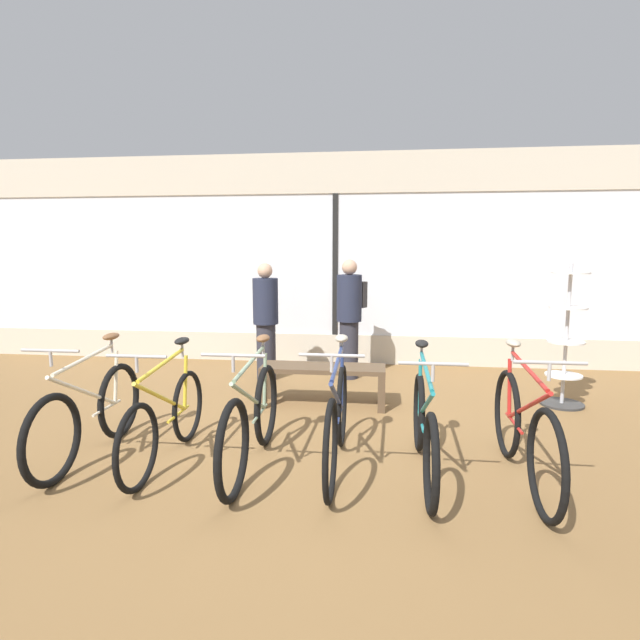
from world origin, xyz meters
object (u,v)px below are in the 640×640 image
bicycle_far_left (90,414)px  customer_near_rack (266,320)px  bicycle_center_right (337,420)px  accessory_rack (566,348)px  customer_by_window (350,315)px  bicycle_left (166,418)px  bicycle_right (424,429)px  bicycle_center_left (252,420)px  bicycle_far_right (524,431)px  display_bench (323,373)px

bicycle_far_left → customer_near_rack: bearing=71.5°
bicycle_center_right → accessory_rack: bearing=39.0°
bicycle_center_right → customer_by_window: (-0.08, 2.90, 0.47)m
bicycle_far_left → accessory_rack: 4.95m
bicycle_left → customer_near_rack: (0.23, 2.71, 0.45)m
bicycle_far_left → bicycle_right: bicycle_far_left is taller
bicycle_right → bicycle_center_left: bearing=-179.0°
bicycle_far_right → accessory_rack: accessory_rack is taller
bicycle_far_left → bicycle_left: bicycle_far_left is taller
customer_near_rack → accessory_rack: bearing=-11.0°
bicycle_center_right → bicycle_far_right: bearing=-3.2°
bicycle_center_right → bicycle_far_left: bearing=-178.8°
bicycle_center_left → display_bench: 1.74m
bicycle_far_left → bicycle_right: (2.79, -0.00, -0.00)m
bicycle_far_left → display_bench: size_ratio=1.21×
bicycle_center_left → display_bench: bearing=77.1°
bicycle_far_left → bicycle_left: size_ratio=1.03×
bicycle_center_right → bicycle_right: bicycle_center_right is taller
bicycle_far_right → accessory_rack: bearing=64.1°
accessory_rack → customer_near_rack: 3.69m
bicycle_center_left → bicycle_left: bearing=178.2°
bicycle_center_left → customer_by_window: (0.61, 2.97, 0.48)m
bicycle_left → bicycle_far_right: bicycle_far_right is taller
bicycle_far_left → bicycle_center_left: (1.42, -0.03, 0.01)m
customer_by_window → customer_near_rack: bearing=-168.0°
customer_near_rack → bicycle_center_right: bearing=-65.7°
bicycle_left → customer_near_rack: bearing=85.2°
accessory_rack → bicycle_left: bearing=-152.5°
bicycle_center_right → display_bench: bicycle_center_right is taller
bicycle_center_right → accessory_rack: accessory_rack is taller
bicycle_right → bicycle_far_right: bearing=-2.5°
display_bench → customer_by_window: (0.22, 1.28, 0.50)m
bicycle_left → display_bench: bicycle_left is taller
bicycle_center_left → bicycle_far_right: size_ratio=0.99×
bicycle_center_right → customer_by_window: size_ratio=1.08×
bicycle_right → bicycle_far_left: bearing=179.9°
bicycle_right → display_bench: bearing=120.6°
bicycle_right → customer_by_window: 3.09m
bicycle_left → customer_by_window: bearing=65.5°
bicycle_center_left → bicycle_right: bearing=1.0°
bicycle_center_right → customer_by_window: 2.94m
bicycle_center_left → customer_by_window: size_ratio=1.08×
customer_by_window → bicycle_far_left: bearing=-124.5°
bicycle_far_right → customer_near_rack: size_ratio=1.13×
bicycle_center_left → bicycle_center_right: size_ratio=1.00×
bicycle_center_left → customer_by_window: 3.07m
bicycle_center_right → customer_by_window: customer_by_window is taller
bicycle_center_right → bicycle_left: bearing=-178.1°
bicycle_center_left → bicycle_center_right: (0.69, 0.07, 0.01)m
bicycle_left → bicycle_center_left: bearing=-1.8°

